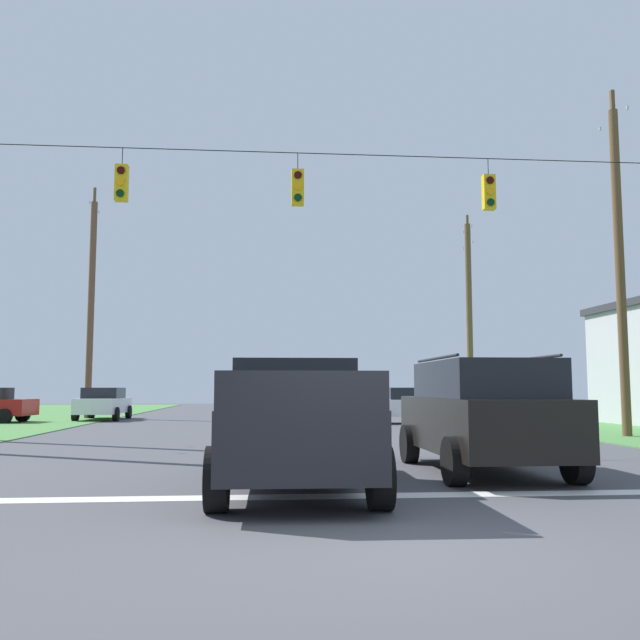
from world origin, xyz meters
TOP-DOWN VIEW (x-y plane):
  - ground_plane at (0.00, 0.00)m, footprint 120.00×120.00m
  - stop_bar_stripe at (0.00, 2.89)m, footprint 15.71×0.45m
  - lane_dash_0 at (0.00, 8.89)m, footprint 2.50×0.15m
  - lane_dash_1 at (0.00, 15.51)m, footprint 2.50×0.15m
  - lane_dash_2 at (0.00, 24.16)m, footprint 2.50×0.15m
  - lane_dash_3 at (0.00, 27.72)m, footprint 2.50×0.15m
  - overhead_signal_span at (0.17, 10.57)m, footprint 18.84×0.31m
  - pickup_truck at (-0.62, 3.69)m, footprint 2.36×5.43m
  - suv_black at (2.83, 5.29)m, footprint 2.22×4.81m
  - distant_car_crossing_white at (-8.61, 26.32)m, footprint 2.04×4.31m
  - distant_car_oncoming at (5.29, 21.96)m, footprint 4.34×2.10m
  - utility_pole_mid_right at (10.12, 13.48)m, footprint 0.29×1.79m
  - utility_pole_far_right at (10.05, 28.85)m, footprint 0.33×1.75m
  - utility_pole_far_left at (-9.76, 28.00)m, footprint 0.32×1.92m

SIDE VIEW (x-z plane):
  - ground_plane at x=0.00m, z-range 0.00..0.00m
  - stop_bar_stripe at x=0.00m, z-range 0.00..0.01m
  - lane_dash_0 at x=0.00m, z-range 0.00..0.01m
  - lane_dash_1 at x=0.00m, z-range 0.00..0.01m
  - lane_dash_2 at x=0.00m, z-range 0.00..0.01m
  - lane_dash_3 at x=0.00m, z-range 0.00..0.01m
  - distant_car_crossing_white at x=-8.61m, z-range 0.03..1.55m
  - distant_car_oncoming at x=5.29m, z-range 0.03..1.55m
  - pickup_truck at x=-0.62m, z-range -0.01..1.94m
  - suv_black at x=2.83m, z-range 0.03..2.09m
  - overhead_signal_span at x=0.17m, z-range 0.36..8.71m
  - utility_pole_mid_right at x=10.12m, z-range -0.16..10.96m
  - utility_pole_far_right at x=10.05m, z-range -0.03..10.94m
  - utility_pole_far_left at x=-9.76m, z-range -0.23..11.52m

